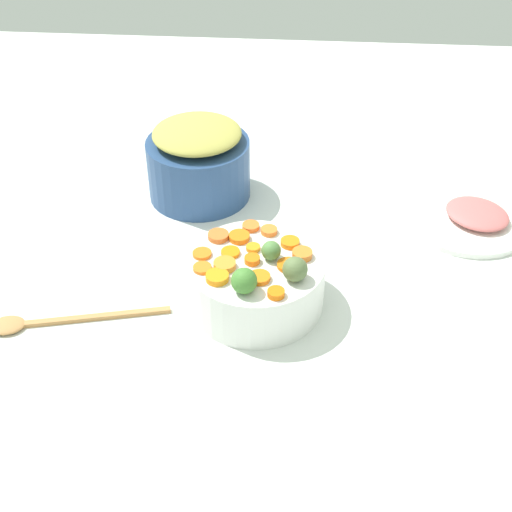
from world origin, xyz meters
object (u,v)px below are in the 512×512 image
wooden_spoon (44,322)px  ham_plate (467,220)px  serving_bowl_carrots (256,282)px  metal_pot (199,169)px

wooden_spoon → ham_plate: (0.76, 0.36, 0.00)m
serving_bowl_carrots → metal_pot: 0.36m
metal_pot → wooden_spoon: size_ratio=0.71×
serving_bowl_carrots → metal_pot: (-0.14, 0.33, 0.02)m
serving_bowl_carrots → metal_pot: size_ratio=1.10×
wooden_spoon → ham_plate: 0.84m
serving_bowl_carrots → wooden_spoon: (-0.35, -0.08, -0.04)m
metal_pot → wooden_spoon: 0.47m
wooden_spoon → metal_pot: bearing=63.5°
wooden_spoon → ham_plate: same height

